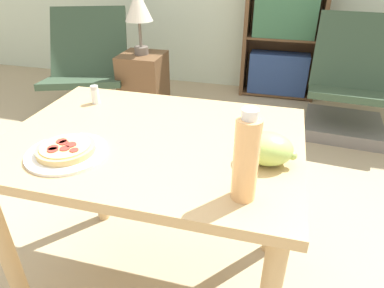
% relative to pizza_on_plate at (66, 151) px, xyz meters
% --- Properties ---
extents(ground_plane, '(14.00, 14.00, 0.00)m').
position_rel_pizza_on_plate_xyz_m(ground_plane, '(0.23, 0.19, -0.76)').
color(ground_plane, tan).
extents(dining_table, '(1.03, 0.75, 0.75)m').
position_rel_pizza_on_plate_xyz_m(dining_table, '(0.22, 0.18, -0.14)').
color(dining_table, tan).
rests_on(dining_table, ground_plane).
extents(pizza_on_plate, '(0.25, 0.25, 0.04)m').
position_rel_pizza_on_plate_xyz_m(pizza_on_plate, '(0.00, 0.00, 0.00)').
color(pizza_on_plate, white).
rests_on(pizza_on_plate, dining_table).
extents(grape_bunch, '(0.17, 0.12, 0.10)m').
position_rel_pizza_on_plate_xyz_m(grape_bunch, '(0.61, 0.12, 0.03)').
color(grape_bunch, '#A8CC66').
rests_on(grape_bunch, dining_table).
extents(drink_bottle, '(0.06, 0.06, 0.25)m').
position_rel_pizza_on_plate_xyz_m(drink_bottle, '(0.57, -0.07, 0.10)').
color(drink_bottle, '#EFB270').
rests_on(drink_bottle, dining_table).
extents(salt_shaker, '(0.03, 0.03, 0.08)m').
position_rel_pizza_on_plate_xyz_m(salt_shaker, '(-0.11, 0.40, 0.02)').
color(salt_shaker, white).
rests_on(salt_shaker, dining_table).
extents(lounge_chair_near, '(0.84, 0.93, 0.88)m').
position_rel_pizza_on_plate_xyz_m(lounge_chair_near, '(-0.96, 1.72, -0.48)').
color(lounge_chair_near, slate).
rests_on(lounge_chair_near, ground_plane).
extents(lounge_chair_far, '(0.69, 0.81, 0.88)m').
position_rel_pizza_on_plate_xyz_m(lounge_chair_far, '(1.18, 1.99, -0.48)').
color(lounge_chair_far, slate).
rests_on(lounge_chair_far, ground_plane).
extents(bookshelf, '(0.73, 0.27, 1.70)m').
position_rel_pizza_on_plate_xyz_m(bookshelf, '(0.60, 2.65, 0.04)').
color(bookshelf, brown).
rests_on(bookshelf, ground_plane).
extents(side_table, '(0.34, 0.34, 0.59)m').
position_rel_pizza_on_plate_xyz_m(side_table, '(-0.46, 1.72, -0.47)').
color(side_table, brown).
rests_on(side_table, ground_plane).
extents(table_lamp, '(0.21, 0.21, 0.48)m').
position_rel_pizza_on_plate_xyz_m(table_lamp, '(-0.46, 1.72, 0.17)').
color(table_lamp, '#665B51').
rests_on(table_lamp, side_table).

